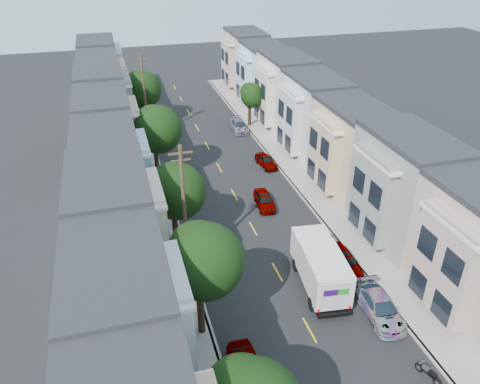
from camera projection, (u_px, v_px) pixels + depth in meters
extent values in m
plane|color=black|center=(277.00, 272.00, 34.65)|extent=(160.00, 160.00, 0.00)
cube|color=black|center=(226.00, 181.00, 47.20)|extent=(12.00, 70.00, 0.02)
cube|color=gray|center=(167.00, 188.00, 45.72)|extent=(0.30, 70.00, 0.15)
cube|color=gray|center=(283.00, 173.00, 48.62)|extent=(0.30, 70.00, 0.15)
cube|color=gray|center=(153.00, 190.00, 45.40)|extent=(2.60, 70.00, 0.15)
cube|color=gray|center=(294.00, 171.00, 48.93)|extent=(2.60, 70.00, 0.15)
cube|color=gold|center=(226.00, 181.00, 47.20)|extent=(0.12, 70.00, 0.01)
cube|color=#D4B08D|center=(113.00, 196.00, 44.53)|extent=(5.00, 70.00, 8.50)
cube|color=#D4B08D|center=(327.00, 167.00, 49.88)|extent=(5.00, 70.00, 8.50)
cylinder|color=black|center=(201.00, 309.00, 28.50)|extent=(0.44, 0.44, 3.95)
sphere|color=black|center=(203.00, 261.00, 26.81)|extent=(4.61, 4.61, 4.61)
cylinder|color=black|center=(175.00, 227.00, 37.09)|extent=(0.44, 0.44, 3.18)
sphere|color=black|center=(176.00, 192.00, 35.61)|extent=(4.44, 4.44, 4.44)
cylinder|color=black|center=(157.00, 163.00, 46.33)|extent=(0.44, 0.44, 3.83)
sphere|color=black|center=(157.00, 129.00, 44.65)|extent=(4.70, 4.70, 4.70)
cylinder|color=black|center=(142.00, 115.00, 59.35)|extent=(0.44, 0.44, 3.21)
sphere|color=black|center=(142.00, 89.00, 57.82)|extent=(4.70, 4.70, 4.70)
cylinder|color=black|center=(250.00, 115.00, 59.48)|extent=(0.44, 0.44, 2.97)
sphere|color=black|center=(252.00, 95.00, 58.29)|extent=(3.10, 3.10, 3.10)
cylinder|color=#42301E|center=(185.00, 214.00, 32.35)|extent=(0.26, 0.26, 10.00)
cube|color=#42301E|center=(180.00, 153.00, 30.09)|extent=(1.60, 0.12, 0.12)
cylinder|color=#42301E|center=(145.00, 99.00, 54.12)|extent=(0.26, 0.26, 10.00)
cube|color=#42301E|center=(141.00, 59.00, 51.85)|extent=(1.60, 0.12, 0.12)
cube|color=silver|center=(326.00, 273.00, 31.53)|extent=(2.50, 4.49, 2.45)
cube|color=silver|center=(307.00, 246.00, 34.33)|extent=(2.50, 2.09, 2.26)
cube|color=black|center=(319.00, 280.00, 32.98)|extent=(2.30, 6.44, 0.25)
cube|color=#2D0A51|center=(337.00, 292.00, 29.42)|extent=(0.94, 0.04, 0.46)
cube|color=#198C1E|center=(349.00, 290.00, 29.62)|extent=(0.73, 0.04, 0.46)
cylinder|color=black|center=(317.00, 305.00, 30.96)|extent=(0.29, 0.94, 0.94)
cylinder|color=black|center=(347.00, 298.00, 31.50)|extent=(0.29, 0.94, 0.94)
cylinder|color=black|center=(293.00, 267.00, 34.48)|extent=(0.29, 0.94, 0.94)
cylinder|color=black|center=(321.00, 261.00, 35.02)|extent=(0.29, 0.94, 0.94)
imported|color=black|center=(264.00, 200.00, 42.56)|extent=(1.84, 4.05, 1.28)
imported|color=black|center=(247.00, 372.00, 25.99)|extent=(1.83, 4.51, 1.45)
imported|color=#9BA1A4|center=(209.00, 268.00, 34.00)|extent=(1.85, 4.17, 1.32)
imported|color=#5E1609|center=(182.00, 193.00, 43.51)|extent=(2.78, 5.25, 1.41)
imported|color=slate|center=(380.00, 307.00, 30.45)|extent=(2.32, 4.77, 1.39)
imported|color=silver|center=(344.00, 261.00, 34.67)|extent=(1.82, 4.44, 1.42)
imported|color=black|center=(266.00, 161.00, 49.78)|extent=(1.81, 3.89, 1.22)
imported|color=black|center=(239.00, 126.00, 58.63)|extent=(1.91, 4.23, 1.25)
cylinder|color=black|center=(422.00, 366.00, 26.86)|extent=(0.11, 0.56, 0.56)
cylinder|color=black|center=(435.00, 384.00, 25.82)|extent=(0.11, 0.56, 0.56)
cube|color=black|center=(429.00, 373.00, 26.26)|extent=(0.19, 0.97, 0.16)
cube|color=#B2B2B2|center=(427.00, 368.00, 26.36)|extent=(0.25, 0.39, 0.19)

